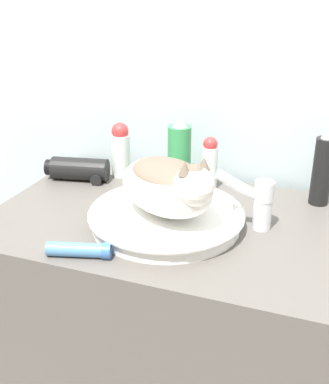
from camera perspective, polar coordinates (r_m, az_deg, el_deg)
The scene contains 11 objects.
wall_back at distance 1.41m, azimuth 6.80°, elevation 17.13°, with size 8.00×0.05×2.40m.
vanity_counter at distance 1.43m, azimuth 1.68°, elevation -17.88°, with size 0.95×0.58×0.81m.
sink_basin at distance 1.16m, azimuth 0.21°, elevation -2.94°, with size 0.38×0.38×0.04m.
cat at distance 1.12m, azimuth 0.57°, elevation 0.99°, with size 0.33×0.35×0.16m.
faucet at distance 1.15m, azimuth 11.01°, elevation -1.02°, with size 0.14×0.07×0.15m.
deodorant_stick at distance 1.36m, azimuth 5.37°, elevation 3.46°, with size 0.04×0.04×0.15m.
spray_bottle_trigger at distance 1.38m, azimuth 1.76°, elevation 4.51°, with size 0.07×0.07×0.19m.
hairspray_can_black at distance 1.32m, azimuth 18.20°, elevation 2.49°, with size 0.05×0.05×0.20m.
lotion_bottle_white at distance 1.45m, azimuth -5.21°, elevation 5.01°, with size 0.06×0.06×0.17m.
cream_tube at distance 1.06m, azimuth -9.98°, elevation -6.78°, with size 0.14×0.07×0.04m.
hair_dryer at distance 1.45m, azimuth -9.95°, elevation 2.64°, with size 0.19×0.11×0.07m.
Camera 1 is at (0.33, -0.73, 1.36)m, focal length 45.00 mm.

